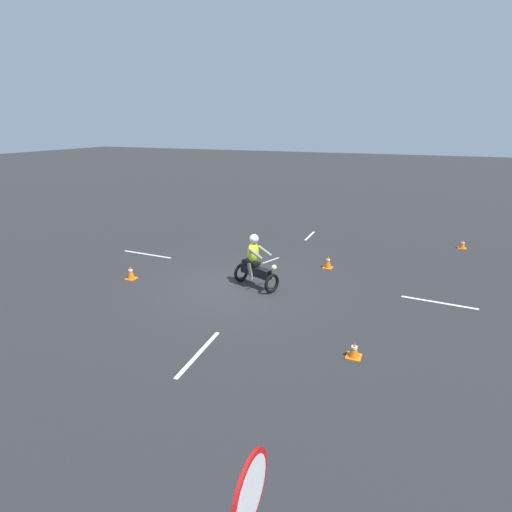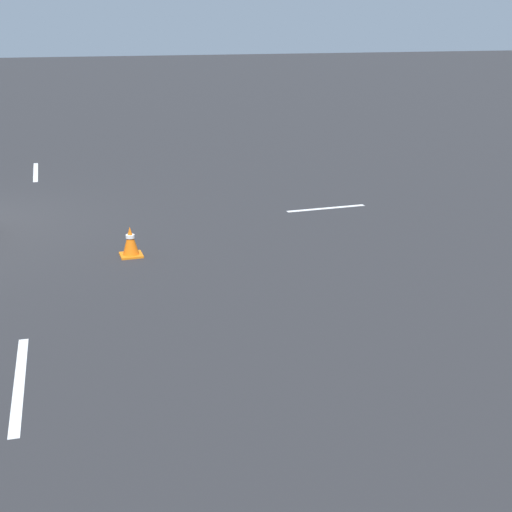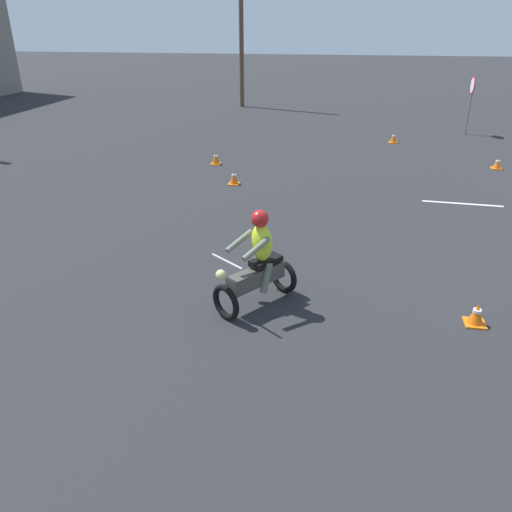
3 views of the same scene
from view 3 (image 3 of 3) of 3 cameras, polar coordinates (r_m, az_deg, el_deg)
name	(u,v)px [view 3 (image 3 of 3)]	position (r m, az deg, el deg)	size (l,w,h in m)	color
motorcycle_rider_background	(258,265)	(8.09, 0.18, -1.04)	(1.48, 1.33, 1.66)	black
stop_sign	(471,93)	(22.91, 23.40, 16.68)	(0.70, 0.08, 2.30)	slate
traffic_cone_near_left	(393,138)	(20.51, 15.44, 12.87)	(0.32, 0.32, 0.39)	orange
traffic_cone_near_right	(234,178)	(14.60, -2.55, 8.93)	(0.32, 0.32, 0.41)	orange
traffic_cone_mid_center	(497,164)	(17.95, 25.87, 9.49)	(0.32, 0.32, 0.36)	orange
traffic_cone_far_right	(216,158)	(16.78, -4.63, 11.06)	(0.32, 0.32, 0.41)	orange
traffic_cone_far_center	(476,315)	(8.54, 23.88, -6.16)	(0.32, 0.32, 0.36)	orange
lane_stripe_n	(462,204)	(14.10, 22.52, 5.56)	(0.10, 2.00, 0.01)	silver
utility_pole_near	(241,23)	(28.38, -1.71, 25.03)	(0.24, 0.24, 8.31)	brown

